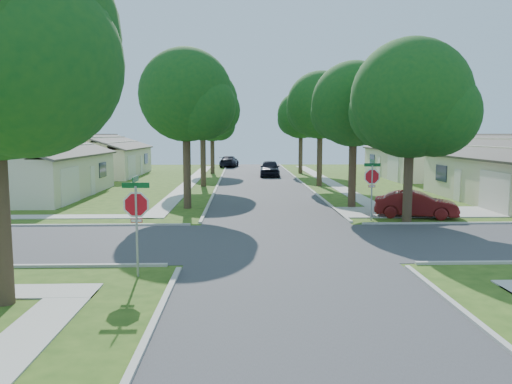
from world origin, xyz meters
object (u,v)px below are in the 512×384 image
object	(u,v)px
stop_sign_ne	(372,179)
tree_w_near	(187,99)
car_driveway	(416,204)
stop_sign_sw	(136,209)
house_nw_far	(100,161)
tree_e_mid	(321,108)
car_curb_east	(270,168)
house_nw_near	(30,174)
tree_e_far	(301,117)
car_curb_west	(229,161)
tree_w_mid	(203,105)
tree_ne_corner	(412,104)
house_ne_far	(422,162)
tree_w_far	(213,122)
tree_e_near	(355,108)

from	to	relation	value
stop_sign_ne	tree_w_near	distance (m)	11.07
stop_sign_ne	car_driveway	distance (m)	2.94
stop_sign_sw	house_nw_far	bearing A→B (deg)	107.10
tree_e_mid	car_curb_east	size ratio (longest dim) A/B	1.93
tree_e_mid	house_nw_near	distance (m)	22.12
tree_w_near	house_nw_far	distance (m)	26.05
car_curb_east	stop_sign_ne	bearing A→B (deg)	-79.29
tree_e_far	house_nw_far	size ratio (longest dim) A/B	0.64
stop_sign_sw	car_curb_east	distance (m)	35.48
house_nw_near	stop_sign_ne	bearing A→B (deg)	-26.46
car_driveway	car_curb_west	world-z (taller)	car_curb_west
stop_sign_ne	car_driveway	xyz separation A→B (m)	(2.48, 0.80, -1.36)
stop_sign_sw	car_curb_west	size ratio (longest dim) A/B	0.60
car_curb_west	tree_w_near	bearing A→B (deg)	94.44
tree_e_mid	car_curb_east	world-z (taller)	tree_e_mid
tree_e_mid	tree_w_mid	distance (m)	9.40
stop_sign_sw	car_curb_east	world-z (taller)	stop_sign_sw
tree_e_far	tree_w_mid	size ratio (longest dim) A/B	0.91
tree_w_mid	house_nw_far	world-z (taller)	tree_w_mid
tree_ne_corner	house_ne_far	bearing A→B (deg)	68.77
car_driveway	car_curb_east	xyz separation A→B (m)	(-5.98, 24.76, 0.15)
tree_e_mid	tree_w_far	xyz separation A→B (m)	(-9.41, 13.00, -0.75)
house_ne_far	car_driveway	xyz separation A→B (m)	(-8.81, -23.50, -0.85)
stop_sign_ne	tree_e_mid	world-z (taller)	tree_e_mid
car_curb_east	tree_e_far	bearing A→B (deg)	49.39
tree_ne_corner	tree_e_mid	bearing A→B (deg)	95.45
stop_sign_ne	car_curb_west	bearing A→B (deg)	101.19
stop_sign_sw	tree_e_mid	distance (m)	27.71
tree_e_far	car_driveway	distance (m)	29.10
tree_e_near	car_curb_east	world-z (taller)	tree_e_near
house_ne_far	tree_ne_corner	bearing A→B (deg)	-111.23
tree_e_far	tree_ne_corner	world-z (taller)	tree_e_far
tree_w_far	house_nw_far	xyz separation A→B (m)	(-11.34, -2.01, -3.99)
tree_ne_corner	house_nw_near	bearing A→B (deg)	154.23
tree_e_far	stop_sign_sw	bearing A→B (deg)	-103.73
tree_e_far	tree_w_near	xyz separation A→B (m)	(-9.40, -25.00, 0.14)
car_driveway	car_curb_west	size ratio (longest dim) A/B	0.82
car_curb_west	house_nw_near	bearing A→B (deg)	73.43
tree_w_mid	car_curb_west	world-z (taller)	tree_w_mid
stop_sign_sw	stop_sign_ne	size ratio (longest dim) A/B	1.00
tree_e_near	tree_w_far	bearing A→B (deg)	110.61
tree_w_near	tree_ne_corner	distance (m)	12.02
house_nw_near	car_driveway	world-z (taller)	house_nw_near
house_ne_far	house_nw_far	size ratio (longest dim) A/B	1.00
tree_w_mid	tree_w_far	bearing A→B (deg)	90.05
tree_e_near	car_curb_west	world-z (taller)	tree_e_near
tree_w_mid	tree_ne_corner	distance (m)	20.10
tree_e_near	car_curb_west	size ratio (longest dim) A/B	1.66
stop_sign_sw	tree_w_near	xyz separation A→B (m)	(0.06, 13.71, 4.08)
tree_w_far	car_driveway	size ratio (longest dim) A/B	1.98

